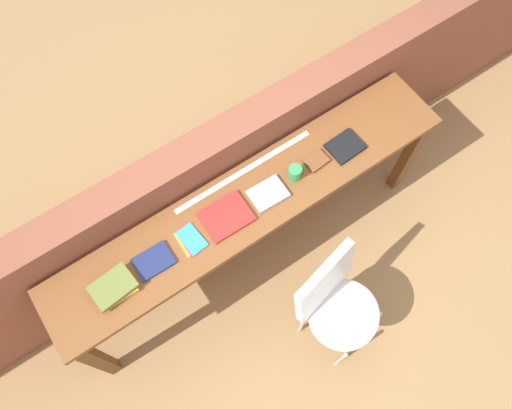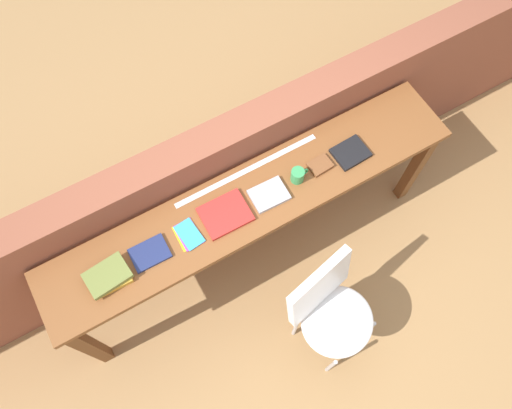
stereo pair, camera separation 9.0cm
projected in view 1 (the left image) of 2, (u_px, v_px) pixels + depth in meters
ground_plane at (276, 284)px, 3.49m from camera, size 40.00×40.00×0.00m
brick_wall_back at (222, 181)px, 3.20m from camera, size 6.00×0.20×1.10m
sideboard at (251, 209)px, 2.92m from camera, size 2.50×0.44×0.88m
chair_white_moulded at (337, 303)px, 2.90m from camera, size 0.53×0.54×0.89m
book_stack_leftmost at (114, 288)px, 2.55m from camera, size 0.24×0.18×0.06m
magazine_cycling at (154, 261)px, 2.63m from camera, size 0.20×0.15×0.02m
pamphlet_pile_colourful at (191, 239)px, 2.69m from camera, size 0.13×0.18×0.01m
book_open_centre at (226, 216)px, 2.73m from camera, size 0.27×0.22×0.02m
book_grey_hardcover at (268, 194)px, 2.79m from camera, size 0.21×0.16×0.02m
mug at (295, 172)px, 2.81m from camera, size 0.11×0.08×0.09m
leather_journal_brown at (316, 161)px, 2.88m from camera, size 0.14×0.11×0.02m
book_repair_rightmost at (345, 146)px, 2.91m from camera, size 0.20×0.17×0.02m
ruler_metal_back_edge at (244, 171)px, 2.86m from camera, size 0.92×0.03×0.00m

